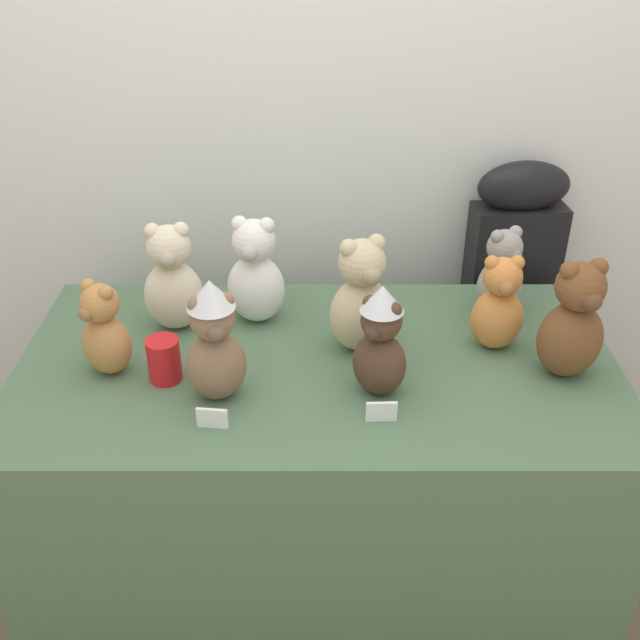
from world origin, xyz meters
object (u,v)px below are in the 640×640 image
at_px(display_table, 320,466).
at_px(teddy_bear_ginger, 501,306).
at_px(teddy_bear_cream, 175,280).
at_px(instrument_case, 507,315).
at_px(teddy_bear_ash, 504,275).
at_px(teddy_bear_cocoa, 383,342).
at_px(teddy_bear_sand, 364,299).
at_px(teddy_bear_snow, 258,274).
at_px(teddy_bear_mocha, 217,342).
at_px(teddy_bear_caramel, 107,331).
at_px(party_cup_red, 167,359).
at_px(teddy_bear_chestnut, 576,324).

bearing_deg(display_table, teddy_bear_ginger, 8.43).
distance_m(display_table, teddy_bear_cream, 0.65).
xyz_separation_m(display_table, teddy_bear_ginger, (0.46, 0.07, 0.48)).
height_order(instrument_case, teddy_bear_ash, instrument_case).
height_order(teddy_bear_cocoa, teddy_bear_ash, teddy_bear_cocoa).
height_order(teddy_bear_sand, teddy_bear_ash, teddy_bear_sand).
relative_size(teddy_bear_snow, teddy_bear_mocha, 0.98).
bearing_deg(teddy_bear_ginger, teddy_bear_sand, 179.88).
relative_size(display_table, teddy_bear_cocoa, 5.29).
height_order(teddy_bear_sand, teddy_bear_cocoa, teddy_bear_sand).
bearing_deg(teddy_bear_cocoa, teddy_bear_mocha, -145.74).
relative_size(teddy_bear_cocoa, teddy_bear_ginger, 1.09).
height_order(teddy_bear_mocha, teddy_bear_ginger, teddy_bear_mocha).
height_order(teddy_bear_mocha, teddy_bear_cream, teddy_bear_mocha).
xyz_separation_m(teddy_bear_sand, teddy_bear_ash, (0.39, 0.18, -0.03)).
bearing_deg(teddy_bear_cocoa, teddy_bear_caramel, -155.71).
bearing_deg(teddy_bear_ginger, party_cup_red, -171.17).
distance_m(teddy_bear_ash, party_cup_red, 0.92).
distance_m(teddy_bear_caramel, teddy_bear_cream, 0.25).
relative_size(teddy_bear_caramel, teddy_bear_ginger, 0.95).
distance_m(instrument_case, teddy_bear_cocoa, 0.87).
bearing_deg(teddy_bear_cream, teddy_bear_caramel, -127.48).
relative_size(teddy_bear_mocha, teddy_bear_ginger, 1.18).
bearing_deg(display_table, teddy_bear_sand, 29.51).
height_order(teddy_bear_caramel, teddy_bear_cream, teddy_bear_cream).
distance_m(teddy_bear_snow, teddy_bear_caramel, 0.42).
distance_m(teddy_bear_sand, teddy_bear_caramel, 0.63).
height_order(teddy_bear_chestnut, teddy_bear_snow, teddy_bear_chestnut).
relative_size(display_table, teddy_bear_cream, 4.97).
relative_size(instrument_case, teddy_bear_mocha, 3.39).
bearing_deg(teddy_bear_sand, instrument_case, 20.56).
height_order(teddy_bear_ash, party_cup_red, teddy_bear_ash).
bearing_deg(teddy_bear_caramel, teddy_bear_ash, 49.42).
xyz_separation_m(display_table, teddy_bear_ash, (0.50, 0.24, 0.47)).
height_order(instrument_case, teddy_bear_ginger, instrument_case).
relative_size(teddy_bear_mocha, teddy_bear_sand, 0.98).
xyz_separation_m(teddy_bear_sand, party_cup_red, (-0.48, -0.14, -0.09)).
relative_size(teddy_bear_chestnut, teddy_bear_caramel, 1.25).
bearing_deg(teddy_bear_cocoa, party_cup_red, -154.17).
bearing_deg(teddy_bear_ash, teddy_bear_snow, 156.14).
relative_size(teddy_bear_snow, teddy_bear_cocoa, 1.06).
bearing_deg(teddy_bear_cream, display_table, -29.19).
relative_size(teddy_bear_mocha, teddy_bear_caramel, 1.25).
height_order(display_table, teddy_bear_ginger, teddy_bear_ginger).
height_order(teddy_bear_mocha, teddy_bear_caramel, teddy_bear_mocha).
height_order(teddy_bear_chestnut, teddy_bear_cocoa, teddy_bear_chestnut).
relative_size(teddy_bear_mocha, teddy_bear_cream, 1.02).
bearing_deg(teddy_bear_chestnut, teddy_bear_ash, 96.52).
xyz_separation_m(teddy_bear_snow, party_cup_red, (-0.20, -0.28, -0.09)).
xyz_separation_m(teddy_bear_chestnut, teddy_bear_mocha, (-0.84, -0.09, 0.01)).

